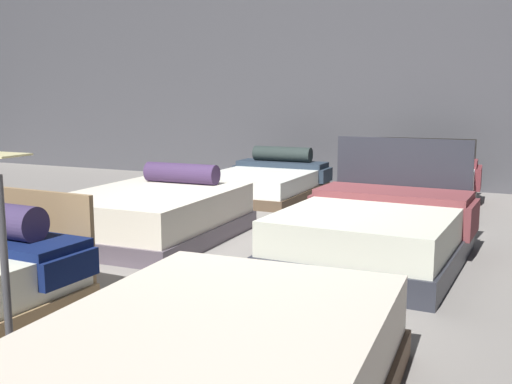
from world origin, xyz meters
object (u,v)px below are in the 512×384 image
at_px(bed_3, 376,233).
at_px(bed_5, 417,187).
at_px(bed_4, 265,182).
at_px(price_sign, 7,294).
at_px(bed_1, 213,370).
at_px(bed_2, 152,214).

xyz_separation_m(bed_3, bed_5, (-0.12, 2.88, 0.00)).
xyz_separation_m(bed_4, price_sign, (1.11, -5.88, 0.26)).
relative_size(bed_1, price_sign, 1.79).
height_order(bed_4, bed_5, bed_5).
relative_size(bed_1, bed_3, 1.03).
height_order(bed_1, bed_3, bed_3).
xyz_separation_m(bed_3, bed_4, (-2.33, 2.85, -0.06)).
distance_m(bed_3, price_sign, 3.27).
relative_size(bed_4, price_sign, 1.70).
height_order(bed_5, price_sign, price_sign).
xyz_separation_m(bed_3, price_sign, (-1.22, -3.03, 0.20)).
xyz_separation_m(bed_4, bed_5, (2.21, 0.03, 0.06)).
height_order(bed_1, bed_5, bed_5).
height_order(bed_3, bed_5, bed_3).
bearing_deg(bed_4, bed_1, -68.76).
bearing_deg(bed_3, bed_2, -175.99).
xyz_separation_m(bed_2, bed_3, (2.34, 0.06, 0.01)).
bearing_deg(bed_1, bed_5, 87.94).
height_order(bed_1, bed_2, bed_2).
bearing_deg(price_sign, bed_5, 79.45).
xyz_separation_m(bed_1, bed_2, (-2.28, 2.87, 0.02)).
xyz_separation_m(bed_1, price_sign, (-1.16, -0.10, 0.23)).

